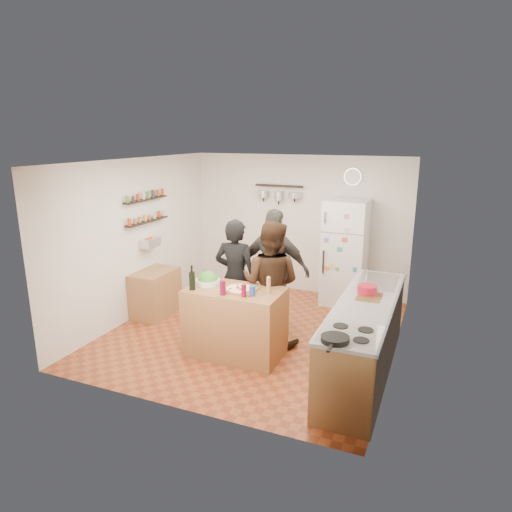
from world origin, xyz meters
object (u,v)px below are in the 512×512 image
at_px(salad_bowl, 208,282).
at_px(person_left, 236,277).
at_px(counter_run, 364,338).
at_px(pepper_mill, 269,286).
at_px(person_center, 271,283).
at_px(wine_bottle, 192,281).
at_px(salt_canister, 252,291).
at_px(side_table, 156,293).
at_px(skillet, 335,339).
at_px(prep_island, 235,322).
at_px(person_back, 275,270).
at_px(red_bowl, 367,289).
at_px(wall_clock, 353,177).
at_px(fridge, 345,253).

relative_size(salad_bowl, person_left, 0.19).
bearing_deg(counter_run, person_left, 166.66).
relative_size(pepper_mill, person_center, 0.10).
xyz_separation_m(wine_bottle, salt_canister, (0.80, 0.10, -0.06)).
distance_m(salad_bowl, pepper_mill, 0.87).
bearing_deg(pepper_mill, counter_run, 5.49).
bearing_deg(salad_bowl, wine_bottle, -106.50).
relative_size(pepper_mill, side_table, 0.22).
bearing_deg(counter_run, skillet, -94.78).
xyz_separation_m(prep_island, skillet, (1.56, -1.03, 0.49)).
height_order(person_back, red_bowl, person_back).
height_order(salad_bowl, red_bowl, red_bowl).
xyz_separation_m(person_back, wall_clock, (0.73, 1.80, 1.24)).
height_order(fridge, wall_clock, wall_clock).
relative_size(prep_island, fridge, 0.69).
height_order(salt_canister, skillet, salt_canister).
xyz_separation_m(pepper_mill, red_bowl, (1.16, 0.44, -0.03)).
distance_m(person_left, person_back, 0.59).
xyz_separation_m(wine_bottle, fridge, (1.41, 2.69, -0.13)).
bearing_deg(pepper_mill, side_table, 162.40).
bearing_deg(fridge, prep_island, -110.18).
relative_size(prep_island, salad_bowl, 3.84).
bearing_deg(counter_run, pepper_mill, -174.51).
xyz_separation_m(person_back, red_bowl, (1.43, -0.51, 0.06)).
bearing_deg(person_left, pepper_mill, 137.61).
distance_m(pepper_mill, wall_clock, 3.01).
xyz_separation_m(salad_bowl, wall_clock, (1.33, 2.75, 1.21)).
xyz_separation_m(salt_canister, person_left, (-0.58, 0.75, -0.12)).
distance_m(wine_bottle, side_table, 1.74).
bearing_deg(salad_bowl, person_back, 57.70).
height_order(salad_bowl, counter_run, salad_bowl).
distance_m(salad_bowl, person_back, 1.12).
distance_m(wine_bottle, person_back, 1.40).
height_order(salad_bowl, wall_clock, wall_clock).
height_order(prep_island, skillet, skillet).
height_order(pepper_mill, person_left, person_left).
height_order(red_bowl, wall_clock, wall_clock).
xyz_separation_m(salad_bowl, side_table, (-1.36, 0.71, -0.58)).
bearing_deg(wall_clock, salt_canister, -101.75).
bearing_deg(pepper_mill, person_center, 108.04).
height_order(wine_bottle, salt_canister, wine_bottle).
relative_size(person_back, fridge, 1.01).
bearing_deg(fridge, wall_clock, 90.00).
relative_size(pepper_mill, person_back, 0.09).
distance_m(salad_bowl, counter_run, 2.14).
bearing_deg(salad_bowl, pepper_mill, 0.00).
distance_m(person_back, side_table, 2.05).
bearing_deg(skillet, person_center, 129.11).
relative_size(pepper_mill, wall_clock, 0.58).
height_order(prep_island, wine_bottle, wine_bottle).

